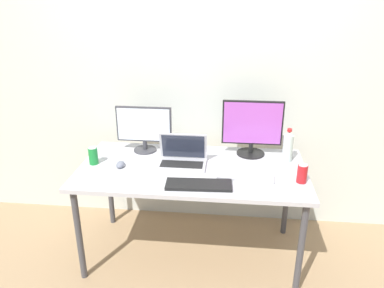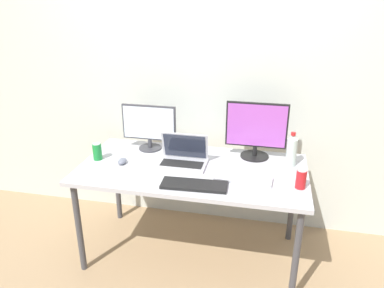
{
  "view_description": "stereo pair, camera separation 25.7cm",
  "coord_description": "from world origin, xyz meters",
  "px_view_note": "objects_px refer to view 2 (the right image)",
  "views": [
    {
      "loc": [
        0.25,
        -2.37,
        1.91
      ],
      "look_at": [
        0.0,
        0.0,
        0.92
      ],
      "focal_mm": 35.0,
      "sensor_mm": 36.0,
      "label": 1
    },
    {
      "loc": [
        0.5,
        -2.33,
        1.91
      ],
      "look_at": [
        0.0,
        0.0,
        0.92
      ],
      "focal_mm": 35.0,
      "sensor_mm": 36.0,
      "label": 2
    }
  ],
  "objects_px": {
    "mouse_by_keyboard": "(122,161)",
    "water_bottle": "(292,150)",
    "laptop_silver": "(183,157)",
    "soda_can_near_keyboard": "(97,151)",
    "keyboard_main": "(194,185)",
    "monitor_center": "(256,129)",
    "keyboard_aux": "(243,179)",
    "monitor_left": "(149,126)",
    "work_desk": "(192,175)",
    "soda_can_by_laptop": "(301,179)"
  },
  "relations": [
    {
      "from": "laptop_silver",
      "to": "soda_can_by_laptop",
      "type": "bearing_deg",
      "value": -13.15
    },
    {
      "from": "monitor_center",
      "to": "water_bottle",
      "type": "xyz_separation_m",
      "value": [
        0.26,
        -0.09,
        -0.1
      ]
    },
    {
      "from": "monitor_left",
      "to": "work_desk",
      "type": "bearing_deg",
      "value": -33.26
    },
    {
      "from": "laptop_silver",
      "to": "keyboard_main",
      "type": "relative_size",
      "value": 0.8
    },
    {
      "from": "work_desk",
      "to": "mouse_by_keyboard",
      "type": "bearing_deg",
      "value": -175.24
    },
    {
      "from": "mouse_by_keyboard",
      "to": "water_bottle",
      "type": "xyz_separation_m",
      "value": [
        1.19,
        0.23,
        0.1
      ]
    },
    {
      "from": "soda_can_by_laptop",
      "to": "work_desk",
      "type": "bearing_deg",
      "value": 169.11
    },
    {
      "from": "water_bottle",
      "to": "soda_can_by_laptop",
      "type": "xyz_separation_m",
      "value": [
        0.05,
        -0.33,
        -0.05
      ]
    },
    {
      "from": "water_bottle",
      "to": "soda_can_by_laptop",
      "type": "bearing_deg",
      "value": -80.71
    },
    {
      "from": "monitor_center",
      "to": "water_bottle",
      "type": "bearing_deg",
      "value": -19.67
    },
    {
      "from": "soda_can_near_keyboard",
      "to": "soda_can_by_laptop",
      "type": "relative_size",
      "value": 1.0
    },
    {
      "from": "laptop_silver",
      "to": "work_desk",
      "type": "bearing_deg",
      "value": -32.75
    },
    {
      "from": "monitor_center",
      "to": "water_bottle",
      "type": "distance_m",
      "value": 0.29
    },
    {
      "from": "soda_can_by_laptop",
      "to": "soda_can_near_keyboard",
      "type": "bearing_deg",
      "value": 174.83
    },
    {
      "from": "mouse_by_keyboard",
      "to": "soda_can_by_laptop",
      "type": "height_order",
      "value": "soda_can_by_laptop"
    },
    {
      "from": "laptop_silver",
      "to": "soda_can_near_keyboard",
      "type": "height_order",
      "value": "laptop_silver"
    },
    {
      "from": "monitor_center",
      "to": "keyboard_main",
      "type": "relative_size",
      "value": 1.06
    },
    {
      "from": "water_bottle",
      "to": "soda_can_near_keyboard",
      "type": "relative_size",
      "value": 1.99
    },
    {
      "from": "laptop_silver",
      "to": "soda_can_by_laptop",
      "type": "height_order",
      "value": "laptop_silver"
    },
    {
      "from": "keyboard_aux",
      "to": "mouse_by_keyboard",
      "type": "distance_m",
      "value": 0.88
    },
    {
      "from": "monitor_left",
      "to": "laptop_silver",
      "type": "height_order",
      "value": "monitor_left"
    },
    {
      "from": "water_bottle",
      "to": "work_desk",
      "type": "bearing_deg",
      "value": -164.77
    },
    {
      "from": "keyboard_aux",
      "to": "soda_can_near_keyboard",
      "type": "distance_m",
      "value": 1.09
    },
    {
      "from": "keyboard_main",
      "to": "mouse_by_keyboard",
      "type": "xyz_separation_m",
      "value": [
        -0.58,
        0.22,
        0.01
      ]
    },
    {
      "from": "monitor_left",
      "to": "water_bottle",
      "type": "height_order",
      "value": "monitor_left"
    },
    {
      "from": "mouse_by_keyboard",
      "to": "monitor_center",
      "type": "bearing_deg",
      "value": 14.78
    },
    {
      "from": "work_desk",
      "to": "monitor_left",
      "type": "distance_m",
      "value": 0.54
    },
    {
      "from": "monitor_center",
      "to": "mouse_by_keyboard",
      "type": "height_order",
      "value": "monitor_center"
    },
    {
      "from": "laptop_silver",
      "to": "keyboard_main",
      "type": "distance_m",
      "value": 0.35
    },
    {
      "from": "keyboard_main",
      "to": "monitor_left",
      "type": "bearing_deg",
      "value": 128.82
    },
    {
      "from": "laptop_silver",
      "to": "keyboard_main",
      "type": "bearing_deg",
      "value": -65.12
    },
    {
      "from": "work_desk",
      "to": "water_bottle",
      "type": "bearing_deg",
      "value": 15.23
    },
    {
      "from": "monitor_left",
      "to": "monitor_center",
      "type": "xyz_separation_m",
      "value": [
        0.82,
        0.02,
        0.03
      ]
    },
    {
      "from": "monitor_left",
      "to": "laptop_silver",
      "type": "relative_size",
      "value": 1.25
    },
    {
      "from": "keyboard_main",
      "to": "soda_can_by_laptop",
      "type": "xyz_separation_m",
      "value": [
        0.66,
        0.12,
        0.05
      ]
    },
    {
      "from": "monitor_left",
      "to": "mouse_by_keyboard",
      "type": "xyz_separation_m",
      "value": [
        -0.11,
        -0.3,
        -0.17
      ]
    },
    {
      "from": "monitor_center",
      "to": "soda_can_near_keyboard",
      "type": "bearing_deg",
      "value": -165.73
    },
    {
      "from": "soda_can_near_keyboard",
      "to": "work_desk",
      "type": "bearing_deg",
      "value": 0.83
    },
    {
      "from": "work_desk",
      "to": "monitor_left",
      "type": "height_order",
      "value": "monitor_left"
    },
    {
      "from": "keyboard_aux",
      "to": "water_bottle",
      "type": "xyz_separation_m",
      "value": [
        0.31,
        0.3,
        0.11
      ]
    },
    {
      "from": "monitor_center",
      "to": "keyboard_main",
      "type": "height_order",
      "value": "monitor_center"
    },
    {
      "from": "monitor_center",
      "to": "soda_can_near_keyboard",
      "type": "xyz_separation_m",
      "value": [
        -1.13,
        -0.29,
        -0.16
      ]
    },
    {
      "from": "keyboard_main",
      "to": "laptop_silver",
      "type": "bearing_deg",
      "value": 112.04
    },
    {
      "from": "mouse_by_keyboard",
      "to": "water_bottle",
      "type": "bearing_deg",
      "value": 6.6
    },
    {
      "from": "work_desk",
      "to": "keyboard_main",
      "type": "height_order",
      "value": "keyboard_main"
    },
    {
      "from": "keyboard_aux",
      "to": "laptop_silver",
      "type": "bearing_deg",
      "value": 163.82
    },
    {
      "from": "mouse_by_keyboard",
      "to": "water_bottle",
      "type": "relative_size",
      "value": 0.38
    },
    {
      "from": "monitor_center",
      "to": "mouse_by_keyboard",
      "type": "bearing_deg",
      "value": -160.97
    },
    {
      "from": "keyboard_main",
      "to": "water_bottle",
      "type": "bearing_deg",
      "value": 33.64
    },
    {
      "from": "monitor_center",
      "to": "keyboard_aux",
      "type": "bearing_deg",
      "value": -97.14
    }
  ]
}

